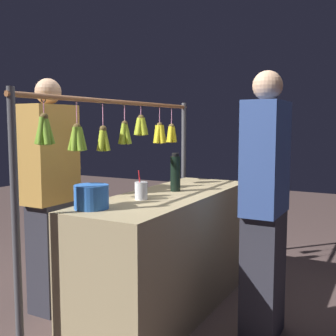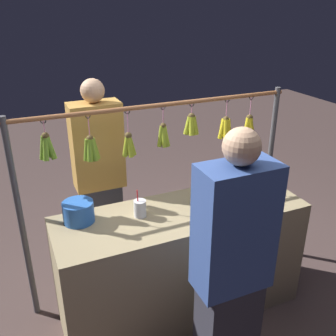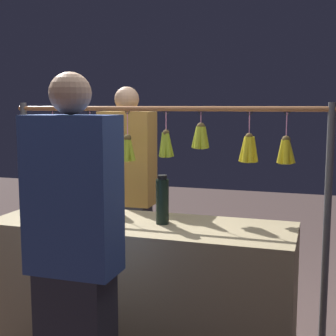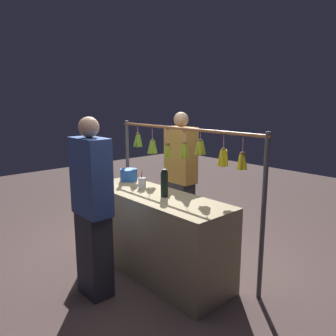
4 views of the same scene
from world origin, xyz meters
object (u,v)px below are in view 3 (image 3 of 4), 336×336
(drink_cup, at_px, (100,208))
(vendor_person, at_px, (128,200))
(water_bottle, at_px, (162,201))
(blue_bucket, at_px, (52,199))
(customer_person, at_px, (75,265))

(drink_cup, relative_size, vendor_person, 0.12)
(water_bottle, bearing_deg, vendor_person, -54.72)
(blue_bucket, height_order, vendor_person, vendor_person)
(vendor_person, bearing_deg, customer_person, 103.39)
(drink_cup, relative_size, customer_person, 0.12)
(drink_cup, bearing_deg, water_bottle, 174.54)
(water_bottle, xyz_separation_m, vendor_person, (0.52, -0.74, -0.17))
(vendor_person, relative_size, customer_person, 1.00)
(water_bottle, height_order, customer_person, customer_person)
(drink_cup, xyz_separation_m, customer_person, (-0.24, 0.76, -0.09))
(blue_bucket, distance_m, customer_person, 1.07)
(water_bottle, xyz_separation_m, blue_bucket, (0.81, -0.14, -0.07))
(water_bottle, distance_m, drink_cup, 0.42)
(water_bottle, relative_size, blue_bucket, 1.39)
(water_bottle, xyz_separation_m, customer_person, (0.17, 0.72, -0.16))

